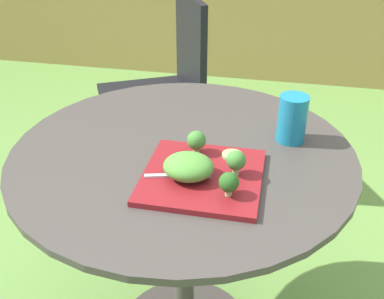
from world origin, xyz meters
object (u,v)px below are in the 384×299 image
object	(u,v)px
salad_plate	(202,177)
fork	(184,175)
patio_chair	(168,79)
drinking_glass	(292,121)

from	to	relation	value
salad_plate	fork	size ratio (longest dim) A/B	1.75
fork	patio_chair	bearing A→B (deg)	106.47
patio_chair	drinking_glass	size ratio (longest dim) A/B	7.23
salad_plate	drinking_glass	size ratio (longest dim) A/B	2.16
patio_chair	drinking_glass	bearing A→B (deg)	-56.66
salad_plate	fork	world-z (taller)	fork
salad_plate	drinking_glass	xyz separation A→B (m)	(0.19, 0.23, 0.05)
drinking_glass	fork	bearing A→B (deg)	-134.06
drinking_glass	patio_chair	bearing A→B (deg)	123.34
drinking_glass	salad_plate	bearing A→B (deg)	-130.39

